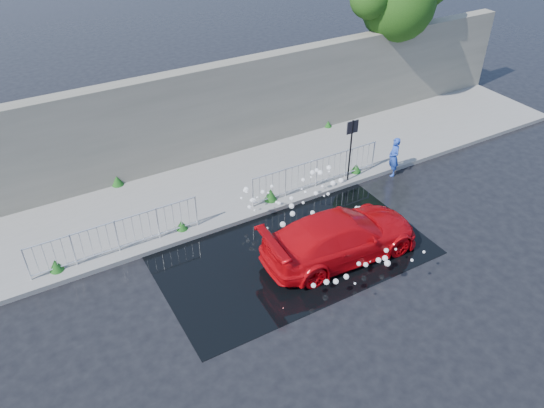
{
  "coord_description": "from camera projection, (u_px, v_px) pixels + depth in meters",
  "views": [
    {
      "loc": [
        -6.12,
        -9.37,
        10.36
      ],
      "look_at": [
        0.52,
        2.12,
        1.0
      ],
      "focal_mm": 35.0,
      "sensor_mm": 36.0,
      "label": 1
    }
  ],
  "objects": [
    {
      "name": "ground",
      "position": [
        293.0,
        275.0,
        15.1
      ],
      "size": [
        90.0,
        90.0,
        0.0
      ],
      "primitive_type": "plane",
      "color": "black",
      "rests_on": "ground"
    },
    {
      "name": "pavement",
      "position": [
        218.0,
        189.0,
        18.59
      ],
      "size": [
        30.0,
        4.0,
        0.15
      ],
      "primitive_type": "cube",
      "color": "gray",
      "rests_on": "ground"
    },
    {
      "name": "curb",
      "position": [
        245.0,
        218.0,
        17.18
      ],
      "size": [
        30.0,
        0.25,
        0.16
      ],
      "primitive_type": "cube",
      "color": "gray",
      "rests_on": "ground"
    },
    {
      "name": "retaining_wall",
      "position": [
        189.0,
        117.0,
        19.1
      ],
      "size": [
        30.0,
        0.6,
        3.5
      ],
      "primitive_type": "cube",
      "color": "#6A6759",
      "rests_on": "pavement"
    },
    {
      "name": "puddle",
      "position": [
        290.0,
        249.0,
        16.01
      ],
      "size": [
        8.0,
        5.0,
        0.01
      ],
      "primitive_type": "cube",
      "color": "black",
      "rests_on": "ground"
    },
    {
      "name": "sign_post",
      "position": [
        351.0,
        141.0,
        18.02
      ],
      "size": [
        0.45,
        0.06,
        2.5
      ],
      "color": "black",
      "rests_on": "ground"
    },
    {
      "name": "tree",
      "position": [
        400.0,
        1.0,
        21.55
      ],
      "size": [
        4.75,
        3.08,
        6.14
      ],
      "color": "#332114",
      "rests_on": "ground"
    },
    {
      "name": "railing_left",
      "position": [
        117.0,
        235.0,
        15.41
      ],
      "size": [
        5.05,
        0.05,
        1.1
      ],
      "color": "silver",
      "rests_on": "pavement"
    },
    {
      "name": "railing_right",
      "position": [
        316.0,
        172.0,
        18.27
      ],
      "size": [
        5.05,
        0.05,
        1.1
      ],
      "color": "silver",
      "rests_on": "pavement"
    },
    {
      "name": "weeds",
      "position": [
        216.0,
        194.0,
        17.89
      ],
      "size": [
        12.17,
        3.93,
        0.43
      ],
      "color": "#144B17",
      "rests_on": "pavement"
    },
    {
      "name": "water_spray",
      "position": [
        319.0,
        214.0,
        16.31
      ],
      "size": [
        3.68,
        5.66,
        1.04
      ],
      "color": "white",
      "rests_on": "ground"
    },
    {
      "name": "red_car",
      "position": [
        341.0,
        236.0,
        15.43
      ],
      "size": [
        4.91,
        2.21,
        1.4
      ],
      "primitive_type": "imported",
      "rotation": [
        0.0,
        0.0,
        1.52
      ],
      "color": "red",
      "rests_on": "ground"
    },
    {
      "name": "person",
      "position": [
        394.0,
        157.0,
        19.1
      ],
      "size": [
        0.51,
        0.62,
        1.48
      ],
      "primitive_type": "imported",
      "rotation": [
        0.0,
        0.0,
        -1.89
      ],
      "color": "blue",
      "rests_on": "ground"
    }
  ]
}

